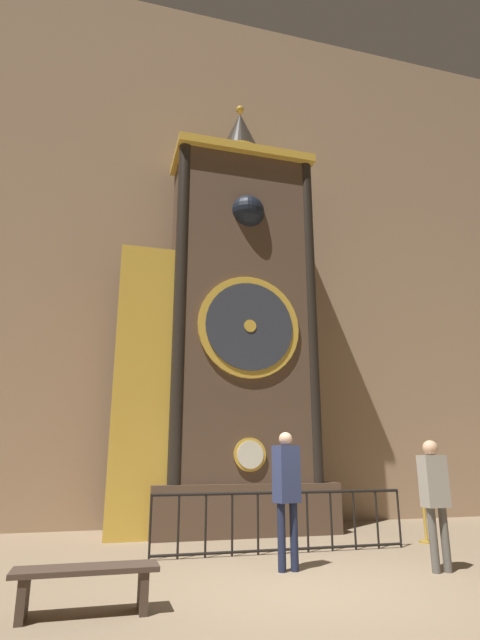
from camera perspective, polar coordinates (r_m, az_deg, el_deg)
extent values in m
plane|color=#847056|center=(6.61, 8.14, -28.16)|extent=(28.00, 28.00, 0.00)
cube|color=#997A5B|center=(13.18, -3.12, 9.31)|extent=(24.00, 0.30, 13.96)
cube|color=brown|center=(10.88, 0.00, -20.61)|extent=(3.78, 1.61, 0.97)
cube|color=brown|center=(11.31, 0.00, 1.28)|extent=(3.02, 1.40, 7.49)
cube|color=gold|center=(12.75, 0.13, 17.32)|extent=(3.27, 1.54, 0.20)
cylinder|color=gold|center=(10.13, 1.13, -15.13)|extent=(0.65, 0.05, 0.65)
cylinder|color=silver|center=(10.10, 1.18, -15.13)|extent=(0.53, 0.03, 0.53)
cylinder|color=gold|center=(10.47, 1.06, -0.76)|extent=(2.20, 0.07, 2.20)
cylinder|color=#2D333D|center=(10.43, 1.13, -0.70)|extent=(1.89, 0.04, 1.89)
cylinder|color=gold|center=(10.41, 1.16, -0.68)|extent=(0.26, 0.03, 0.26)
cube|color=#30241B|center=(11.89, 0.27, 11.29)|extent=(0.95, 0.42, 0.95)
sphere|color=black|center=(11.53, 0.86, 12.20)|extent=(0.76, 0.76, 0.76)
cylinder|color=black|center=(10.44, -6.84, 2.81)|extent=(0.28, 0.28, 7.49)
cylinder|color=black|center=(11.22, 8.04, 1.57)|extent=(0.28, 0.28, 7.49)
cylinder|color=gold|center=(12.97, 0.00, 18.00)|extent=(1.03, 1.03, 0.30)
cone|color=black|center=(13.38, 0.00, 20.58)|extent=(0.98, 0.98, 1.14)
sphere|color=gold|center=(13.80, 0.00, 22.89)|extent=(0.20, 0.20, 0.20)
cube|color=brown|center=(10.61, -11.26, -7.56)|extent=(1.11, 1.19, 5.73)
cube|color=gold|center=(10.01, -10.98, -7.12)|extent=(1.16, 0.06, 5.73)
cylinder|color=black|center=(8.19, -10.22, -22.23)|extent=(0.04, 0.04, 0.94)
cylinder|color=black|center=(8.24, -7.06, -22.30)|extent=(0.04, 0.04, 0.94)
cylinder|color=black|center=(8.32, -3.95, -22.31)|extent=(0.04, 0.04, 0.94)
cylinder|color=black|center=(8.41, -0.90, -22.27)|extent=(0.04, 0.04, 0.94)
cylinder|color=black|center=(8.53, 2.07, -22.17)|extent=(0.04, 0.04, 0.94)
cylinder|color=black|center=(8.66, 4.94, -22.02)|extent=(0.04, 0.04, 0.94)
cylinder|color=black|center=(8.81, 7.72, -21.82)|extent=(0.04, 0.04, 0.94)
cylinder|color=black|center=(8.98, 10.39, -21.59)|extent=(0.04, 0.04, 0.94)
cylinder|color=black|center=(9.17, 12.95, -21.33)|extent=(0.04, 0.04, 0.94)
cylinder|color=black|center=(9.37, 15.39, -21.05)|extent=(0.04, 0.04, 0.94)
cylinder|color=black|center=(9.58, 17.72, -20.74)|extent=(0.04, 0.04, 0.94)
cylinder|color=black|center=(8.62, 4.87, -19.06)|extent=(4.22, 0.05, 0.05)
cylinder|color=black|center=(8.72, 5.01, -24.68)|extent=(4.22, 0.04, 0.04)
cylinder|color=#1B213A|center=(7.36, 4.77, -23.48)|extent=(0.11, 0.11, 0.87)
cylinder|color=#1B213A|center=(7.42, 6.19, -23.38)|extent=(0.11, 0.11, 0.87)
cube|color=navy|center=(7.32, 5.32, -17.08)|extent=(0.39, 0.31, 0.77)
sphere|color=tan|center=(7.32, 5.22, -13.40)|extent=(0.19, 0.19, 0.19)
cylinder|color=#58554F|center=(7.73, 21.24, -22.38)|extent=(0.11, 0.11, 0.81)
cylinder|color=#58554F|center=(7.83, 22.39, -22.17)|extent=(0.11, 0.11, 0.81)
cube|color=gray|center=(7.71, 21.24, -16.76)|extent=(0.34, 0.22, 0.69)
sphere|color=tan|center=(7.71, 20.92, -13.50)|extent=(0.21, 0.21, 0.21)
cylinder|color=#B28E33|center=(10.27, 20.58, -22.64)|extent=(0.28, 0.28, 0.04)
cylinder|color=#B28E33|center=(10.22, 20.34, -20.23)|extent=(0.06, 0.06, 0.91)
sphere|color=#B28E33|center=(10.18, 20.07, -17.49)|extent=(0.09, 0.09, 0.09)
cube|color=#423328|center=(5.67, -17.13, -25.56)|extent=(1.39, 0.40, 0.05)
cube|color=#423328|center=(5.75, -23.56, -27.12)|extent=(0.08, 0.36, 0.39)
cube|color=#423328|center=(5.74, -11.03, -28.04)|extent=(0.08, 0.36, 0.39)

